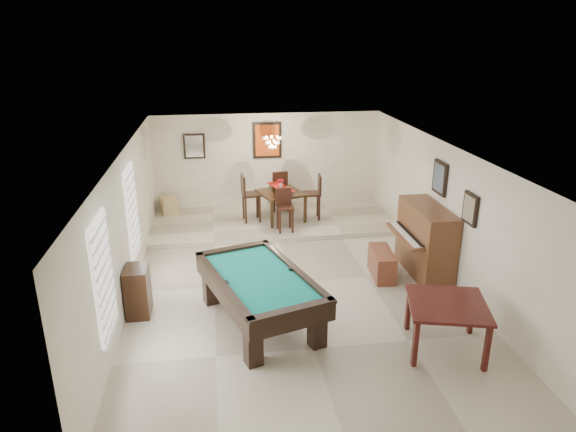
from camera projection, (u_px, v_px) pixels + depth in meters
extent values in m
cube|color=beige|center=(292.00, 282.00, 9.97)|extent=(6.00, 9.00, 0.02)
cube|color=silver|center=(267.00, 162.00, 13.73)|extent=(6.00, 0.04, 2.60)
cube|color=silver|center=(358.00, 366.00, 5.34)|extent=(6.00, 0.04, 2.60)
cube|color=silver|center=(126.00, 227.00, 9.13)|extent=(0.04, 9.00, 2.60)
cube|color=silver|center=(445.00, 212.00, 9.93)|extent=(0.04, 9.00, 2.60)
cube|color=white|center=(293.00, 150.00, 9.09)|extent=(6.00, 9.00, 0.04)
cube|color=beige|center=(273.00, 222.00, 12.98)|extent=(6.00, 2.50, 0.12)
cube|color=white|center=(103.00, 277.00, 7.05)|extent=(0.06, 1.00, 1.70)
cube|color=white|center=(132.00, 211.00, 9.66)|extent=(0.06, 1.00, 1.70)
cube|color=brown|center=(382.00, 264.00, 10.13)|extent=(0.46, 0.99, 0.53)
cube|color=black|center=(138.00, 291.00, 8.71)|extent=(0.38, 0.57, 0.86)
cube|color=tan|center=(169.00, 205.00, 13.36)|extent=(0.50, 0.57, 0.43)
cube|color=#D84C14|center=(267.00, 140.00, 13.49)|extent=(0.75, 0.06, 0.95)
cube|color=white|center=(194.00, 146.00, 13.27)|extent=(0.55, 0.06, 0.65)
cube|color=slate|center=(440.00, 178.00, 10.01)|extent=(0.06, 0.55, 0.65)
cube|color=gray|center=(470.00, 209.00, 8.86)|extent=(0.06, 0.45, 0.55)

